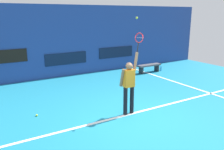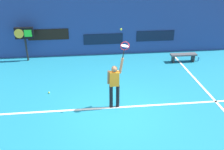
{
  "view_description": "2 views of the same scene",
  "coord_description": "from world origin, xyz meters",
  "px_view_note": "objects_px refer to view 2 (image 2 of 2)",
  "views": [
    {
      "loc": [
        -4.16,
        -5.56,
        3.13
      ],
      "look_at": [
        -0.28,
        0.92,
        1.19
      ],
      "focal_mm": 38.31,
      "sensor_mm": 36.0,
      "label": 1
    },
    {
      "loc": [
        -1.02,
        -7.85,
        5.26
      ],
      "look_at": [
        -0.04,
        1.02,
        1.0
      ],
      "focal_mm": 40.9,
      "sensor_mm": 36.0,
      "label": 2
    }
  ],
  "objects_px": {
    "tennis_player": "(114,83)",
    "court_bench": "(183,56)",
    "tennis_ball": "(121,29)",
    "water_bottle": "(199,59)",
    "tennis_racket": "(125,47)",
    "scoreboard_clock": "(24,35)",
    "spare_ball": "(49,93)"
  },
  "relations": [
    {
      "from": "water_bottle",
      "to": "spare_ball",
      "type": "height_order",
      "value": "water_bottle"
    },
    {
      "from": "water_bottle",
      "to": "scoreboard_clock",
      "type": "bearing_deg",
      "value": 173.14
    },
    {
      "from": "tennis_racket",
      "to": "tennis_ball",
      "type": "relative_size",
      "value": 9.14
    },
    {
      "from": "tennis_racket",
      "to": "tennis_ball",
      "type": "distance_m",
      "value": 0.64
    },
    {
      "from": "water_bottle",
      "to": "spare_ball",
      "type": "xyz_separation_m",
      "value": [
        -7.65,
        -2.72,
        -0.09
      ]
    },
    {
      "from": "tennis_player",
      "to": "water_bottle",
      "type": "height_order",
      "value": "tennis_player"
    },
    {
      "from": "water_bottle",
      "to": "spare_ball",
      "type": "distance_m",
      "value": 8.12
    },
    {
      "from": "tennis_player",
      "to": "scoreboard_clock",
      "type": "height_order",
      "value": "tennis_player"
    },
    {
      "from": "tennis_ball",
      "to": "water_bottle",
      "type": "xyz_separation_m",
      "value": [
        4.87,
        4.11,
        -2.9
      ]
    },
    {
      "from": "tennis_ball",
      "to": "scoreboard_clock",
      "type": "xyz_separation_m",
      "value": [
        -4.33,
        5.21,
        -1.57
      ]
    },
    {
      "from": "tennis_ball",
      "to": "spare_ball",
      "type": "xyz_separation_m",
      "value": [
        -2.79,
        1.39,
        -2.98
      ]
    },
    {
      "from": "tennis_racket",
      "to": "spare_ball",
      "type": "height_order",
      "value": "tennis_racket"
    },
    {
      "from": "water_bottle",
      "to": "court_bench",
      "type": "bearing_deg",
      "value": 180.0
    },
    {
      "from": "tennis_racket",
      "to": "court_bench",
      "type": "distance_m",
      "value": 5.95
    },
    {
      "from": "tennis_player",
      "to": "court_bench",
      "type": "relative_size",
      "value": 1.42
    },
    {
      "from": "tennis_player",
      "to": "tennis_racket",
      "type": "height_order",
      "value": "tennis_racket"
    },
    {
      "from": "court_bench",
      "to": "spare_ball",
      "type": "xyz_separation_m",
      "value": [
        -6.77,
        -2.72,
        -0.3
      ]
    },
    {
      "from": "tennis_player",
      "to": "court_bench",
      "type": "xyz_separation_m",
      "value": [
        4.19,
        4.06,
        -0.67
      ]
    },
    {
      "from": "tennis_player",
      "to": "water_bottle",
      "type": "xyz_separation_m",
      "value": [
        5.07,
        4.06,
        -0.89
      ]
    },
    {
      "from": "tennis_racket",
      "to": "spare_ball",
      "type": "relative_size",
      "value": 9.14
    },
    {
      "from": "tennis_player",
      "to": "court_bench",
      "type": "height_order",
      "value": "tennis_player"
    },
    {
      "from": "tennis_racket",
      "to": "tennis_ball",
      "type": "height_order",
      "value": "tennis_ball"
    },
    {
      "from": "court_bench",
      "to": "spare_ball",
      "type": "height_order",
      "value": "court_bench"
    },
    {
      "from": "scoreboard_clock",
      "to": "spare_ball",
      "type": "bearing_deg",
      "value": -68.06
    },
    {
      "from": "tennis_racket",
      "to": "tennis_ball",
      "type": "bearing_deg",
      "value": -161.87
    },
    {
      "from": "tennis_racket",
      "to": "court_bench",
      "type": "bearing_deg",
      "value": 46.56
    },
    {
      "from": "tennis_racket",
      "to": "tennis_ball",
      "type": "xyz_separation_m",
      "value": [
        -0.14,
        -0.05,
        0.63
      ]
    },
    {
      "from": "tennis_racket",
      "to": "scoreboard_clock",
      "type": "relative_size",
      "value": 0.34
    },
    {
      "from": "tennis_player",
      "to": "tennis_ball",
      "type": "relative_size",
      "value": 29.27
    },
    {
      "from": "tennis_ball",
      "to": "court_bench",
      "type": "relative_size",
      "value": 0.05
    },
    {
      "from": "tennis_player",
      "to": "tennis_ball",
      "type": "height_order",
      "value": "tennis_ball"
    },
    {
      "from": "water_bottle",
      "to": "tennis_racket",
      "type": "bearing_deg",
      "value": -139.31
    }
  ]
}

